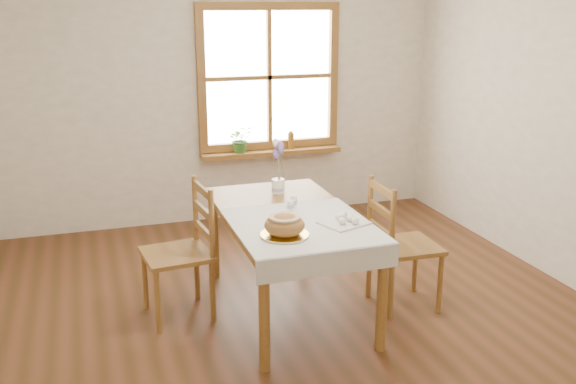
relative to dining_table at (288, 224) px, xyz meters
name	(u,v)px	position (x,y,z in m)	size (l,w,h in m)	color
ground	(301,327)	(0.00, -0.30, -0.66)	(5.00, 5.00, 0.00)	brown
room_walls	(303,81)	(0.00, -0.30, 1.04)	(4.60, 5.10, 2.65)	white
window	(269,77)	(0.50, 2.17, 0.79)	(1.46, 0.08, 1.46)	olive
window_sill	(271,152)	(0.50, 2.10, 0.03)	(1.46, 0.20, 0.05)	olive
dining_table	(288,224)	(0.00, 0.00, 0.00)	(0.90, 1.60, 0.75)	olive
table_linen	(302,225)	(0.00, -0.30, 0.09)	(0.91, 0.99, 0.01)	silver
chair_left	(176,252)	(-0.78, 0.15, -0.18)	(0.45, 0.48, 0.97)	olive
chair_right	(405,244)	(0.84, -0.20, -0.18)	(0.45, 0.47, 0.97)	olive
bread_plate	(285,235)	(-0.18, -0.48, 0.10)	(0.30, 0.30, 0.02)	white
bread_loaf	(285,223)	(-0.18, -0.48, 0.18)	(0.26, 0.26, 0.14)	#B3833F
egg_napkin	(344,223)	(0.27, -0.37, 0.10)	(0.29, 0.24, 0.01)	silver
eggs	(344,218)	(0.27, -0.37, 0.13)	(0.22, 0.20, 0.05)	white
salt_shaker	(290,205)	(0.02, -0.01, 0.14)	(0.05, 0.05, 0.09)	white
pepper_shaker	(294,201)	(0.06, 0.06, 0.14)	(0.05, 0.05, 0.10)	white
flower_vase	(278,187)	(0.07, 0.45, 0.14)	(0.10, 0.10, 0.11)	white
lavender_bouquet	(278,159)	(0.07, 0.45, 0.36)	(0.18, 0.18, 0.33)	#755CA3
potted_plant	(240,142)	(0.17, 2.10, 0.15)	(0.24, 0.27, 0.21)	#37732E
amber_bottle	(291,140)	(0.71, 2.10, 0.14)	(0.07, 0.07, 0.19)	#9C641C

